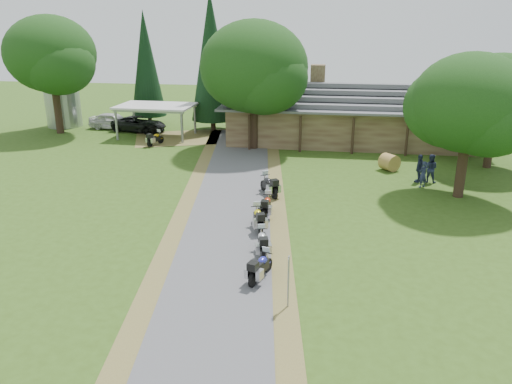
# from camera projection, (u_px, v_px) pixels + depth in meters

# --- Properties ---
(ground) EXTENTS (120.00, 120.00, 0.00)m
(ground) POSITION_uv_depth(u_px,v_px,m) (220.00, 264.00, 21.03)
(ground) COLOR #324F16
(ground) RESTS_ON ground
(driveway) EXTENTS (51.95, 51.95, 0.00)m
(driveway) POSITION_uv_depth(u_px,v_px,m) (228.00, 226.00, 24.84)
(driveway) COLOR #4D4D4F
(driveway) RESTS_ON ground
(lodge) EXTENTS (21.40, 9.40, 4.90)m
(lodge) POSITION_uv_depth(u_px,v_px,m) (352.00, 112.00, 41.80)
(lodge) COLOR brown
(lodge) RESTS_ON ground
(silo) EXTENTS (3.49, 3.49, 6.55)m
(silo) POSITION_uv_depth(u_px,v_px,m) (61.00, 92.00, 47.38)
(silo) COLOR gray
(silo) RESTS_ON ground
(carport) EXTENTS (6.57, 4.47, 2.80)m
(carport) POSITION_uv_depth(u_px,v_px,m) (157.00, 121.00, 43.58)
(carport) COLOR silver
(carport) RESTS_ON ground
(car_white_sedan) EXTENTS (2.78, 5.88, 1.91)m
(car_white_sedan) POSITION_uv_depth(u_px,v_px,m) (113.00, 119.00, 46.96)
(car_white_sedan) COLOR silver
(car_white_sedan) RESTS_ON ground
(car_dark_suv) EXTENTS (3.37, 5.84, 2.10)m
(car_dark_suv) POSITION_uv_depth(u_px,v_px,m) (139.00, 120.00, 45.77)
(car_dark_suv) COLOR black
(car_dark_suv) RESTS_ON ground
(motorcycle_row_a) EXTENTS (1.05, 1.80, 1.17)m
(motorcycle_row_a) POSITION_uv_depth(u_px,v_px,m) (261.00, 266.00, 19.60)
(motorcycle_row_a) COLOR #272997
(motorcycle_row_a) RESTS_ON ground
(motorcycle_row_b) EXTENTS (0.95, 1.82, 1.19)m
(motorcycle_row_b) POSITION_uv_depth(u_px,v_px,m) (262.00, 241.00, 21.76)
(motorcycle_row_b) COLOR #B8BBC0
(motorcycle_row_b) RESTS_ON ground
(motorcycle_row_c) EXTENTS (1.12, 1.90, 1.23)m
(motorcycle_row_c) POSITION_uv_depth(u_px,v_px,m) (258.00, 217.00, 24.34)
(motorcycle_row_c) COLOR #D5C710
(motorcycle_row_c) RESTS_ON ground
(motorcycle_row_d) EXTENTS (0.60, 1.80, 1.23)m
(motorcycle_row_d) POSITION_uv_depth(u_px,v_px,m) (267.00, 205.00, 26.02)
(motorcycle_row_d) COLOR #B63014
(motorcycle_row_d) RESTS_ON ground
(motorcycle_row_e) EXTENTS (1.55, 1.97, 1.32)m
(motorcycle_row_e) POSITION_uv_depth(u_px,v_px,m) (269.00, 184.00, 29.11)
(motorcycle_row_e) COLOR black
(motorcycle_row_e) RESTS_ON ground
(motorcycle_carport_a) EXTENTS (1.13, 1.86, 1.21)m
(motorcycle_carport_a) POSITION_uv_depth(u_px,v_px,m) (155.00, 138.00, 40.87)
(motorcycle_carport_a) COLOR #E3AC0D
(motorcycle_carport_a) RESTS_ON ground
(person_a) EXTENTS (0.67, 0.65, 1.93)m
(person_a) POSITION_uv_depth(u_px,v_px,m) (423.00, 172.00, 30.39)
(person_a) COLOR #293151
(person_a) RESTS_ON ground
(person_b) EXTENTS (0.71, 0.60, 2.14)m
(person_b) POSITION_uv_depth(u_px,v_px,m) (431.00, 166.00, 31.31)
(person_b) COLOR #293151
(person_b) RESTS_ON ground
(person_c) EXTENTS (0.66, 0.73, 2.12)m
(person_c) POSITION_uv_depth(u_px,v_px,m) (420.00, 166.00, 31.36)
(person_c) COLOR #293151
(person_c) RESTS_ON ground
(hay_bale) EXTENTS (1.53, 1.52, 1.13)m
(hay_bale) POSITION_uv_depth(u_px,v_px,m) (389.00, 162.00, 33.97)
(hay_bale) COLOR olive
(hay_bale) RESTS_ON ground
(sign_post) EXTENTS (0.36, 0.06, 2.00)m
(sign_post) POSITION_uv_depth(u_px,v_px,m) (288.00, 282.00, 17.54)
(sign_post) COLOR gray
(sign_post) RESTS_ON ground
(oak_lodge_left) EXTENTS (8.23, 8.23, 10.32)m
(oak_lodge_left) POSITION_uv_depth(u_px,v_px,m) (254.00, 83.00, 38.31)
(oak_lodge_left) COLOR black
(oak_lodge_left) RESTS_ON ground
(oak_lodge_right) EXTENTS (6.17, 6.17, 8.30)m
(oak_lodge_right) POSITION_uv_depth(u_px,v_px,m) (496.00, 108.00, 33.50)
(oak_lodge_right) COLOR black
(oak_lodge_right) RESTS_ON ground
(oak_driveway) EXTENTS (6.47, 6.47, 8.78)m
(oak_driveway) POSITION_uv_depth(u_px,v_px,m) (468.00, 122.00, 27.64)
(oak_driveway) COLOR black
(oak_driveway) RESTS_ON ground
(oak_silo) EXTENTS (7.76, 7.76, 11.26)m
(oak_silo) POSITION_uv_depth(u_px,v_px,m) (53.00, 70.00, 43.68)
(oak_silo) COLOR black
(oak_silo) RESTS_ON ground
(cedar_near) EXTENTS (3.88, 3.88, 12.32)m
(cedar_near) POSITION_uv_depth(u_px,v_px,m) (211.00, 62.00, 44.61)
(cedar_near) COLOR black
(cedar_near) RESTS_ON ground
(cedar_far) EXTENTS (3.34, 3.34, 10.73)m
(cedar_far) POSITION_uv_depth(u_px,v_px,m) (146.00, 69.00, 47.70)
(cedar_far) COLOR black
(cedar_far) RESTS_ON ground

